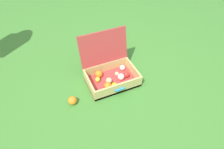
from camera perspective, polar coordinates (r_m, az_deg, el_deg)
ground_plane at (r=2.16m, az=-1.05°, el=-3.83°), size 16.00×16.00×0.00m
open_suitcase at (r=2.18m, az=-0.58°, el=0.86°), size 0.54×0.48×0.50m
stray_ball_on_grass at (r=2.03m, az=-11.16°, el=-7.25°), size 0.09×0.09×0.09m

